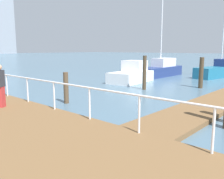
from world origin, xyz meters
name	(u,v)px	position (x,y,z in m)	size (l,w,h in m)	color
ground_plane	(54,94)	(0.00, 20.00, 0.00)	(300.00, 300.00, 0.00)	slate
floating_dock	(207,106)	(2.62, 11.66, 0.09)	(12.24, 2.00, 0.18)	brown
boardwalk_railing	(173,108)	(-3.15, 10.37, 1.26)	(0.06, 29.86, 1.08)	white
dock_piling_0	(201,73)	(8.15, 14.24, 1.07)	(0.30, 0.30, 2.13)	#473826
dock_piling_1	(66,88)	(-1.11, 17.30, 0.78)	(0.24, 0.24, 1.56)	brown
dock_piling_3	(144,73)	(4.94, 16.76, 1.13)	(0.25, 0.25, 2.26)	#473826
moored_boat_2	(132,74)	(7.41, 19.70, 0.64)	(4.50, 2.61, 1.76)	white
moored_boat_3	(161,69)	(12.82, 20.18, 0.73)	(6.23, 1.84, 9.31)	navy
moored_boat_4	(221,70)	(16.45, 15.56, 0.68)	(7.32, 2.73, 9.13)	#1E6B8C
pedestrian_1	(0,85)	(-4.35, 17.22, 1.28)	(0.42, 0.39, 1.70)	#BF3333
skyline_tower_5	(2,25)	(59.07, 158.29, 17.40)	(11.59, 8.43, 34.79)	#8C939E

